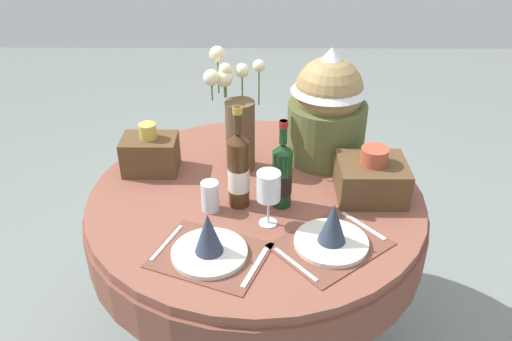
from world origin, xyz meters
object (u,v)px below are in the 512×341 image
object	(u,v)px
wine_bottle_centre	(239,170)
woven_basket_side_left	(150,153)
wine_bottle_left	(282,175)
wine_glass_right	(269,187)
flower_vase	(237,121)
place_setting_left	(209,244)
gift_tub_back_right	(328,102)
woven_basket_side_right	(372,178)
tumbler_near_right	(210,196)
dining_table	(256,223)
place_setting_right	(332,234)

from	to	relation	value
wine_bottle_centre	woven_basket_side_left	bearing A→B (deg)	146.51
wine_bottle_left	wine_glass_right	xyz separation A→B (m)	(-0.05, -0.11, 0.02)
wine_bottle_centre	flower_vase	bearing A→B (deg)	93.16
place_setting_left	gift_tub_back_right	distance (m)	0.79
flower_vase	woven_basket_side_right	world-z (taller)	flower_vase
tumbler_near_right	woven_basket_side_left	xyz separation A→B (m)	(-0.26, 0.27, 0.02)
tumbler_near_right	woven_basket_side_left	distance (m)	0.37
wine_glass_right	tumbler_near_right	xyz separation A→B (m)	(-0.20, 0.08, -0.09)
dining_table	wine_bottle_centre	distance (m)	0.30
place_setting_left	place_setting_right	bearing A→B (deg)	7.91
place_setting_left	gift_tub_back_right	size ratio (longest dim) A/B	0.89
wine_bottle_centre	tumbler_near_right	world-z (taller)	wine_bottle_centre
place_setting_left	wine_bottle_left	bearing A→B (deg)	50.43
dining_table	woven_basket_side_right	bearing A→B (deg)	-0.96
place_setting_left	wine_glass_right	distance (m)	0.27
place_setting_left	place_setting_right	size ratio (longest dim) A/B	0.96
place_setting_left	tumbler_near_right	size ratio (longest dim) A/B	3.67
tumbler_near_right	woven_basket_side_left	size ratio (longest dim) A/B	0.53
place_setting_left	gift_tub_back_right	xyz separation A→B (m)	(0.42, 0.63, 0.20)
woven_basket_side_left	woven_basket_side_right	size ratio (longest dim) A/B	0.87
wine_glass_right	woven_basket_side_left	bearing A→B (deg)	142.57
tumbler_near_right	woven_basket_side_right	bearing A→B (deg)	9.64
wine_bottle_left	tumbler_near_right	world-z (taller)	wine_bottle_left
dining_table	woven_basket_side_left	xyz separation A→B (m)	(-0.42, 0.17, 0.21)
woven_basket_side_left	tumbler_near_right	bearing A→B (deg)	-46.66
woven_basket_side_left	place_setting_left	bearing A→B (deg)	-62.40
wine_bottle_left	tumbler_near_right	xyz separation A→B (m)	(-0.25, -0.03, -0.07)
place_setting_left	woven_basket_side_right	bearing A→B (deg)	31.70
place_setting_right	gift_tub_back_right	bearing A→B (deg)	86.35
place_setting_right	tumbler_near_right	xyz separation A→B (m)	(-0.40, 0.20, 0.01)
place_setting_left	woven_basket_side_right	world-z (taller)	woven_basket_side_right
woven_basket_side_right	wine_bottle_left	bearing A→B (deg)	-169.05
wine_bottle_left	wine_bottle_centre	size ratio (longest dim) A/B	0.87
wine_glass_right	flower_vase	bearing A→B (deg)	107.03
tumbler_near_right	wine_bottle_left	bearing A→B (deg)	7.90
flower_vase	woven_basket_side_right	distance (m)	0.55
wine_bottle_centre	place_setting_right	bearing A→B (deg)	-37.28
place_setting_right	wine_bottle_left	xyz separation A→B (m)	(-0.15, 0.23, 0.08)
dining_table	gift_tub_back_right	xyz separation A→B (m)	(0.28, 0.28, 0.38)
wine_bottle_centre	woven_basket_side_left	xyz separation A→B (m)	(-0.36, 0.24, -0.07)
woven_basket_side_left	flower_vase	bearing A→B (deg)	5.33
tumbler_near_right	woven_basket_side_right	xyz separation A→B (m)	(0.58, 0.10, 0.02)
place_setting_right	woven_basket_side_right	size ratio (longest dim) A/B	1.74
flower_vase	wine_glass_right	size ratio (longest dim) A/B	2.34
woven_basket_side_left	place_setting_right	bearing A→B (deg)	-35.28
dining_table	woven_basket_side_right	xyz separation A→B (m)	(0.42, -0.01, 0.21)
flower_vase	woven_basket_side_right	size ratio (longest dim) A/B	1.92
wine_glass_right	woven_basket_side_right	world-z (taller)	wine_glass_right
wine_bottle_left	woven_basket_side_right	size ratio (longest dim) A/B	1.35
place_setting_right	woven_basket_side_left	size ratio (longest dim) A/B	2.01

